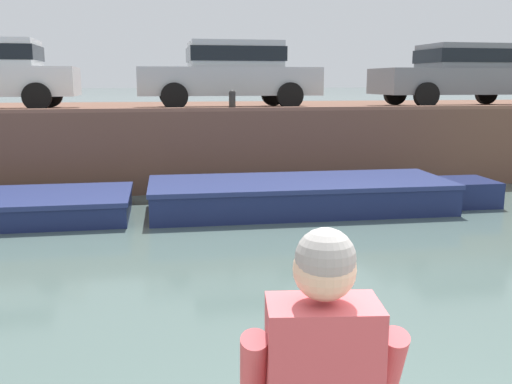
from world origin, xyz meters
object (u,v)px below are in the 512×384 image
(boat_moored_central_navy, at_px, (314,195))
(car_centre_grey, at_px, (462,72))
(mooring_bollard_mid, at_px, (232,100))
(car_left_inner_silver, at_px, (230,72))

(boat_moored_central_navy, height_order, car_centre_grey, car_centre_grey)
(boat_moored_central_navy, height_order, mooring_bollard_mid, mooring_bollard_mid)
(car_left_inner_silver, height_order, mooring_bollard_mid, car_left_inner_silver)
(car_left_inner_silver, xyz_separation_m, car_centre_grey, (5.97, 0.00, -0.00))
(boat_moored_central_navy, relative_size, car_centre_grey, 1.50)
(car_left_inner_silver, height_order, car_centre_grey, same)
(car_left_inner_silver, distance_m, car_centre_grey, 5.97)
(boat_moored_central_navy, bearing_deg, car_centre_grey, 36.61)
(car_centre_grey, bearing_deg, boat_moored_central_navy, -143.39)
(car_centre_grey, xyz_separation_m, mooring_bollard_mid, (-6.13, -1.49, -0.61))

